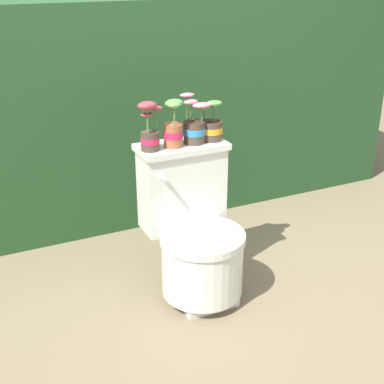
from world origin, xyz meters
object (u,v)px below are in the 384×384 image
Objects in this scene: potted_plant_midleft at (173,129)px; toilet at (194,233)px; potted_plant_left at (150,132)px; potted_plant_middle at (194,127)px; potted_plant_midright at (211,125)px.

toilet is at bearing -66.32° from potted_plant_midleft.
potted_plant_left is 0.99× the size of potted_plant_middle.
potted_plant_midleft is at bearing 0.71° from potted_plant_left.
potted_plant_left is 0.33m from potted_plant_midright.
potted_plant_middle is (0.11, 0.01, -0.01)m from potted_plant_midleft.
potted_plant_left is at bearing -179.29° from potted_plant_midleft.
potted_plant_midleft is (-0.05, 0.12, 0.50)m from toilet.
potted_plant_midright is (0.16, 0.14, 0.49)m from toilet.
potted_plant_midleft is 1.17× the size of potted_plant_midright.
potted_plant_midleft is 0.21m from potted_plant_midright.
potted_plant_left is (-0.17, 0.12, 0.51)m from toilet.
potted_plant_middle is 0.09m from potted_plant_midright.
potted_plant_left reaches higher than toilet.
toilet is 3.13× the size of potted_plant_left.
toilet is at bearing -115.41° from potted_plant_middle.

